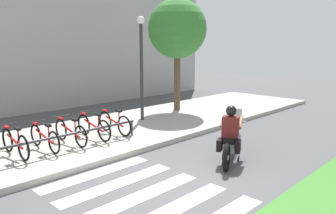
# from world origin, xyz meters

# --- Properties ---
(ground_plane) EXTENTS (48.00, 48.00, 0.00)m
(ground_plane) POSITION_xyz_m (0.00, 0.00, 0.00)
(ground_plane) COLOR #4C4C4F
(sidewalk) EXTENTS (24.00, 4.40, 0.15)m
(sidewalk) POSITION_xyz_m (0.00, 4.13, 0.07)
(sidewalk) COLOR #A8A399
(sidewalk) RESTS_ON ground
(crosswalk_stripe_1) EXTENTS (2.80, 0.40, 0.01)m
(crosswalk_stripe_1) POSITION_xyz_m (-0.58, -0.80, 0.00)
(crosswalk_stripe_1) COLOR white
(crosswalk_stripe_1) RESTS_ON ground
(crosswalk_stripe_2) EXTENTS (2.80, 0.40, 0.01)m
(crosswalk_stripe_2) POSITION_xyz_m (-0.58, 0.00, 0.00)
(crosswalk_stripe_2) COLOR white
(crosswalk_stripe_2) RESTS_ON ground
(crosswalk_stripe_3) EXTENTS (2.80, 0.40, 0.01)m
(crosswalk_stripe_3) POSITION_xyz_m (-0.58, 0.80, 0.00)
(crosswalk_stripe_3) COLOR white
(crosswalk_stripe_3) RESTS_ON ground
(crosswalk_stripe_4) EXTENTS (2.80, 0.40, 0.01)m
(crosswalk_stripe_4) POSITION_xyz_m (-0.58, 1.60, 0.00)
(crosswalk_stripe_4) COLOR white
(crosswalk_stripe_4) RESTS_ON ground
(motorcycle) EXTENTS (1.94, 1.08, 1.24)m
(motorcycle) POSITION_xyz_m (2.31, -0.09, 0.46)
(motorcycle) COLOR black
(motorcycle) RESTS_ON ground
(rider) EXTENTS (0.76, 0.71, 1.45)m
(rider) POSITION_xyz_m (2.24, -0.12, 0.83)
(rider) COLOR #591919
(rider) RESTS_ON ground
(bicycle_1) EXTENTS (0.48, 1.63, 0.78)m
(bicycle_1) POSITION_xyz_m (-1.57, 3.65, 0.51)
(bicycle_1) COLOR black
(bicycle_1) RESTS_ON sidewalk
(bicycle_2) EXTENTS (0.48, 1.64, 0.73)m
(bicycle_2) POSITION_xyz_m (-0.82, 3.65, 0.49)
(bicycle_2) COLOR black
(bicycle_2) RESTS_ON sidewalk
(bicycle_3) EXTENTS (0.48, 1.70, 0.76)m
(bicycle_3) POSITION_xyz_m (-0.06, 3.65, 0.50)
(bicycle_3) COLOR black
(bicycle_3) RESTS_ON sidewalk
(bicycle_4) EXTENTS (0.48, 1.72, 0.79)m
(bicycle_4) POSITION_xyz_m (0.69, 3.65, 0.51)
(bicycle_4) COLOR black
(bicycle_4) RESTS_ON sidewalk
(bicycle_5) EXTENTS (0.48, 1.63, 0.78)m
(bicycle_5) POSITION_xyz_m (1.45, 3.65, 0.51)
(bicycle_5) COLOR black
(bicycle_5) RESTS_ON sidewalk
(bike_rack) EXTENTS (4.37, 0.07, 0.49)m
(bike_rack) POSITION_xyz_m (-0.44, 3.10, 0.57)
(bike_rack) COLOR #333338
(bike_rack) RESTS_ON sidewalk
(street_lamp) EXTENTS (0.28, 0.28, 3.90)m
(street_lamp) POSITION_xyz_m (3.36, 4.53, 2.39)
(street_lamp) COLOR #2D2D33
(street_lamp) RESTS_ON ground
(tree_near_rack) EXTENTS (2.44, 2.44, 4.78)m
(tree_near_rack) POSITION_xyz_m (5.69, 4.93, 3.53)
(tree_near_rack) COLOR brown
(tree_near_rack) RESTS_ON ground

